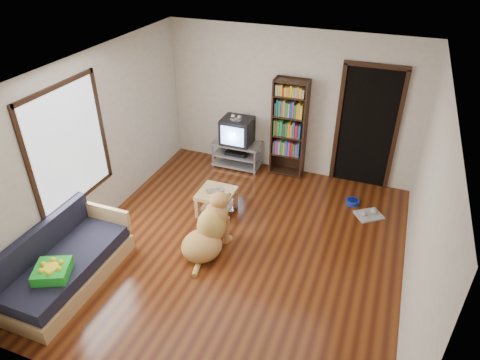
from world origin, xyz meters
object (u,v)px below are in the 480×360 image
(tv_stand, at_px, (237,153))
(coffee_table, at_px, (216,198))
(dog, at_px, (209,232))
(sofa, at_px, (66,265))
(bookshelf, at_px, (289,123))
(green_cushion, at_px, (52,271))
(dog_bowl, at_px, (352,202))
(crt_tv, at_px, (238,130))
(grey_rag, at_px, (369,215))
(laptop, at_px, (215,192))

(tv_stand, distance_m, coffee_table, 1.55)
(coffee_table, height_order, dog, dog)
(sofa, bearing_deg, bookshelf, 62.68)
(bookshelf, bearing_deg, green_cushion, -114.04)
(dog_bowl, xyz_separation_m, sofa, (-3.24, -3.12, 0.22))
(dog_bowl, bearing_deg, crt_tv, 166.73)
(crt_tv, bearing_deg, grey_rag, -17.00)
(green_cushion, xyz_separation_m, dog_bowl, (3.11, 3.43, -0.45))
(grey_rag, relative_size, coffee_table, 0.73)
(green_cushion, xyz_separation_m, grey_rag, (3.41, 3.18, -0.47))
(bookshelf, bearing_deg, dog, -100.12)
(dog_bowl, bearing_deg, sofa, -136.07)
(crt_tv, distance_m, bookshelf, 0.99)
(laptop, relative_size, coffee_table, 0.51)
(laptop, bearing_deg, bookshelf, 33.93)
(crt_tv, distance_m, dog, 2.52)
(green_cushion, height_order, coffee_table, green_cushion)
(green_cushion, bearing_deg, dog, 24.06)
(tv_stand, bearing_deg, crt_tv, 90.00)
(sofa, xyz_separation_m, coffee_table, (1.21, 2.10, 0.02))
(laptop, height_order, coffee_table, laptop)
(tv_stand, xyz_separation_m, coffee_table, (0.24, -1.54, 0.01))
(sofa, relative_size, coffee_table, 3.27)
(laptop, bearing_deg, dog_bowl, -5.39)
(crt_tv, xyz_separation_m, sofa, (-0.97, -3.65, -0.48))
(green_cushion, height_order, tv_stand, green_cushion)
(coffee_table, bearing_deg, sofa, -120.06)
(green_cushion, distance_m, tv_stand, 4.04)
(bookshelf, bearing_deg, tv_stand, -174.37)
(dog_bowl, relative_size, grey_rag, 0.55)
(bookshelf, height_order, coffee_table, bookshelf)
(dog_bowl, relative_size, crt_tv, 0.38)
(bookshelf, bearing_deg, coffee_table, -113.58)
(green_cushion, height_order, sofa, sofa)
(coffee_table, bearing_deg, tv_stand, 98.84)
(laptop, distance_m, sofa, 2.40)
(dog_bowl, distance_m, bookshelf, 1.74)
(grey_rag, relative_size, tv_stand, 0.44)
(bookshelf, bearing_deg, sofa, -117.32)
(bookshelf, xyz_separation_m, sofa, (-1.92, -3.72, -0.74))
(dog_bowl, xyz_separation_m, grey_rag, (0.30, -0.25, -0.03))
(crt_tv, xyz_separation_m, bookshelf, (0.95, 0.07, 0.26))
(tv_stand, distance_m, sofa, 3.76)
(tv_stand, bearing_deg, dog_bowl, -12.75)
(dog_bowl, bearing_deg, laptop, -152.51)
(green_cushion, bearing_deg, coffee_table, 41.18)
(coffee_table, xyz_separation_m, dog, (0.26, -0.88, 0.04))
(dog_bowl, distance_m, tv_stand, 2.33)
(coffee_table, distance_m, dog, 0.92)
(dog_bowl, xyz_separation_m, tv_stand, (-2.26, 0.51, 0.23))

